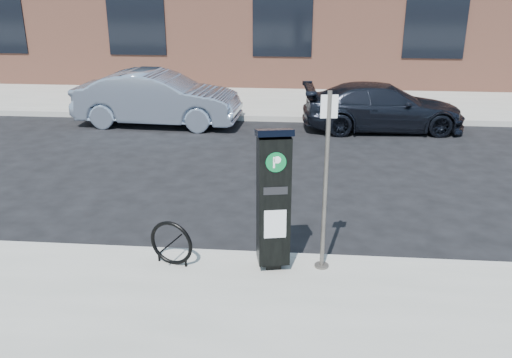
# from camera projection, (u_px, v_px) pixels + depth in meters

# --- Properties ---
(ground) EXTENTS (120.00, 120.00, 0.00)m
(ground) POSITION_uv_depth(u_px,v_px,m) (244.00, 262.00, 7.71)
(ground) COLOR black
(ground) RESTS_ON ground
(sidewalk_far) EXTENTS (60.00, 12.00, 0.15)m
(sidewalk_far) POSITION_uv_depth(u_px,v_px,m) (284.00, 80.00, 20.74)
(sidewalk_far) COLOR gray
(sidewalk_far) RESTS_ON ground
(curb_near) EXTENTS (60.00, 0.12, 0.16)m
(curb_near) POSITION_uv_depth(u_px,v_px,m) (244.00, 258.00, 7.67)
(curb_near) COLOR #9E9B93
(curb_near) RESTS_ON ground
(curb_far) EXTENTS (60.00, 0.12, 0.16)m
(curb_far) POSITION_uv_depth(u_px,v_px,m) (275.00, 119.00, 15.17)
(curb_far) COLOR #9E9B93
(curb_far) RESTS_ON ground
(parking_kiosk) EXTENTS (0.51, 0.47, 1.95)m
(parking_kiosk) POSITION_uv_depth(u_px,v_px,m) (273.00, 198.00, 6.95)
(parking_kiosk) COLOR black
(parking_kiosk) RESTS_ON sidewalk_near
(sign_pole) EXTENTS (0.21, 0.19, 2.38)m
(sign_pole) POSITION_uv_depth(u_px,v_px,m) (325.00, 185.00, 6.88)
(sign_pole) COLOR #59554E
(sign_pole) RESTS_ON sidewalk_near
(bike_rack) EXTENTS (0.62, 0.23, 0.63)m
(bike_rack) POSITION_uv_depth(u_px,v_px,m) (171.00, 243.00, 7.26)
(bike_rack) COLOR black
(bike_rack) RESTS_ON sidewalk_near
(car_silver) EXTENTS (4.48, 1.77, 1.45)m
(car_silver) POSITION_uv_depth(u_px,v_px,m) (158.00, 98.00, 14.62)
(car_silver) COLOR #8695AB
(car_silver) RESTS_ON ground
(car_dark) EXTENTS (4.29, 1.99, 1.21)m
(car_dark) POSITION_uv_depth(u_px,v_px,m) (383.00, 107.00, 14.17)
(car_dark) COLOR black
(car_dark) RESTS_ON ground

